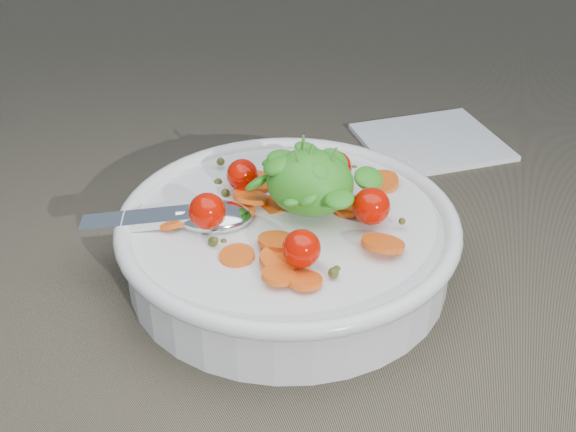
# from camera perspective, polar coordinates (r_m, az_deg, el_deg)

# --- Properties ---
(ground) EXTENTS (6.00, 6.00, 0.00)m
(ground) POSITION_cam_1_polar(r_m,az_deg,el_deg) (0.65, 1.43, -3.51)
(ground) COLOR #655C48
(ground) RESTS_ON ground
(bowl) EXTENTS (0.31, 0.29, 0.12)m
(bowl) POSITION_cam_1_polar(r_m,az_deg,el_deg) (0.61, 0.02, -1.80)
(bowl) COLOR white
(bowl) RESTS_ON ground
(napkin) EXTENTS (0.20, 0.19, 0.01)m
(napkin) POSITION_cam_1_polar(r_m,az_deg,el_deg) (0.85, 11.24, 5.77)
(napkin) COLOR white
(napkin) RESTS_ON ground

